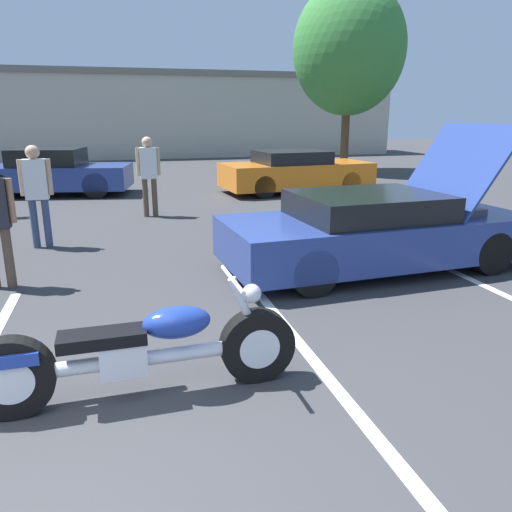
% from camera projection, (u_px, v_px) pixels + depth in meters
% --- Properties ---
extents(parking_stripe_back, '(0.12, 5.53, 0.01)m').
position_uv_depth(parking_stripe_back, '(316.00, 364.00, 4.59)').
color(parking_stripe_back, white).
rests_on(parking_stripe_back, ground).
extents(far_building, '(32.00, 4.20, 4.40)m').
position_uv_depth(far_building, '(97.00, 112.00, 26.14)').
color(far_building, '#B2AD9E').
rests_on(far_building, ground).
extents(tree_background, '(4.24, 4.24, 7.03)m').
position_uv_depth(tree_background, '(349.00, 49.00, 18.74)').
color(tree_background, brown).
rests_on(tree_background, ground).
extents(motorcycle, '(2.56, 0.70, 0.95)m').
position_uv_depth(motorcycle, '(141.00, 352.00, 3.97)').
color(motorcycle, black).
rests_on(motorcycle, ground).
extents(show_car_hood_open, '(4.61, 2.08, 2.08)m').
position_uv_depth(show_car_hood_open, '(378.00, 230.00, 7.35)').
color(show_car_hood_open, navy).
rests_on(show_car_hood_open, ground).
extents(parked_car_mid_row, '(4.34, 2.48, 1.30)m').
position_uv_depth(parked_car_mid_row, '(54.00, 173.00, 14.11)').
color(parked_car_mid_row, navy).
rests_on(parked_car_mid_row, ground).
extents(parked_car_right_row, '(4.48, 2.21, 1.20)m').
position_uv_depth(parked_car_right_row, '(295.00, 172.00, 14.67)').
color(parked_car_right_row, orange).
rests_on(parked_car_right_row, ground).
extents(spectator_near_motorcycle, '(0.52, 0.23, 1.73)m').
position_uv_depth(spectator_near_motorcycle, '(37.00, 188.00, 8.35)').
color(spectator_near_motorcycle, '#38476B').
rests_on(spectator_near_motorcycle, ground).
extents(spectator_by_show_car, '(0.52, 0.23, 1.75)m').
position_uv_depth(spectator_by_show_car, '(149.00, 170.00, 10.97)').
color(spectator_by_show_car, brown).
rests_on(spectator_by_show_car, ground).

